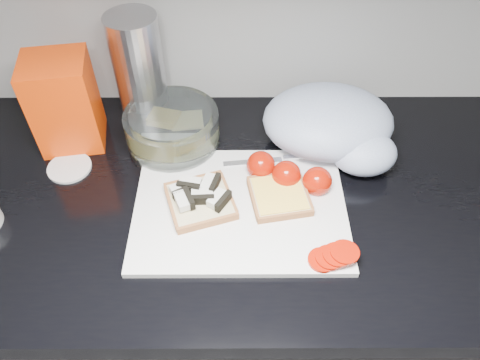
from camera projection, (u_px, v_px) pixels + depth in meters
name	position (u px, v px, depth m)	size (l,w,h in m)	color
base_cabinet	(196.00, 304.00, 1.27)	(3.50, 0.60, 0.86)	black
countertop	(181.00, 197.00, 0.94)	(3.50, 0.64, 0.04)	black
cutting_board	(240.00, 207.00, 0.89)	(0.40, 0.30, 0.01)	silver
bread_left	(200.00, 199.00, 0.88)	(0.15, 0.15, 0.04)	beige
bread_right	(279.00, 196.00, 0.89)	(0.13, 0.13, 0.02)	beige
tomato_slices	(333.00, 256.00, 0.80)	(0.10, 0.07, 0.02)	#A21303
knife	(278.00, 159.00, 0.97)	(0.18, 0.03, 0.01)	silver
tub_lid	(69.00, 168.00, 0.97)	(0.09, 0.09, 0.01)	silver
glass_bowl	(173.00, 130.00, 0.99)	(0.20, 0.20, 0.08)	silver
bread_bag	(64.00, 103.00, 0.96)	(0.13, 0.12, 0.20)	#EE3D03
steel_canister	(140.00, 72.00, 0.98)	(0.11, 0.11, 0.25)	#A3A2A7
grocery_bag	(333.00, 125.00, 0.97)	(0.28, 0.24, 0.12)	silver
whole_tomatoes	(288.00, 174.00, 0.92)	(0.17, 0.10, 0.06)	#A21303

